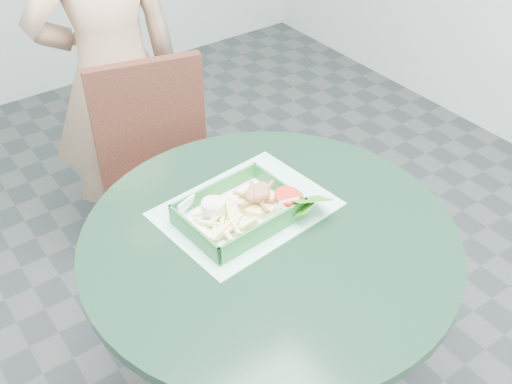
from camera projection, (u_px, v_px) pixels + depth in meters
cafe_table at (269, 286)px, 1.62m from camera, size 0.96×0.96×0.75m
dining_chair at (168, 176)px, 2.09m from camera, size 0.38×0.39×0.93m
diner_person at (112, 71)px, 2.16m from camera, size 0.59×0.40×1.57m
placemat at (246, 215)px, 1.59m from camera, size 0.46×0.37×0.00m
food_basket at (239, 221)px, 1.54m from camera, size 0.29×0.21×0.06m
crab_sandwich at (259, 203)px, 1.55m from camera, size 0.11×0.11×0.07m
fries_pile at (224, 223)px, 1.50m from camera, size 0.16×0.17×0.05m
sauce_ramekin at (214, 211)px, 1.52m from camera, size 0.06×0.06×0.03m
garnish_cup at (294, 210)px, 1.54m from camera, size 0.12×0.12×0.05m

